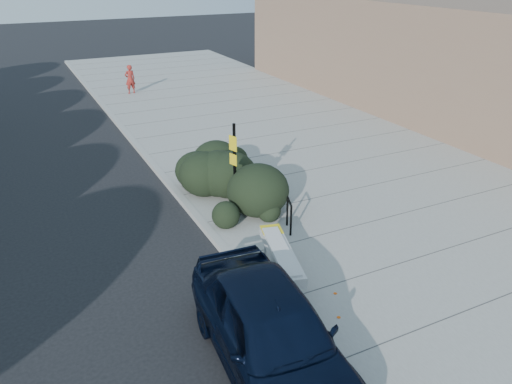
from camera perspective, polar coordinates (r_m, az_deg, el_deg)
ground at (r=12.34m, az=-2.61°, el=-8.13°), size 120.00×120.00×0.00m
sidewalk_near at (r=18.68m, az=6.86°, el=3.82°), size 11.20×50.00×0.15m
curb_near at (r=16.47m, az=-9.74°, el=0.72°), size 0.22×50.00×0.17m
bench at (r=11.30m, az=2.90°, el=-7.19°), size 1.08×2.43×0.72m
bike_rack at (r=13.22m, az=3.82°, el=-2.36°), size 0.24×0.57×0.88m
sign_post at (r=13.89m, az=-2.51°, el=3.35°), size 0.14×0.29×2.61m
hedge at (r=15.27m, az=-2.89°, el=2.73°), size 2.77×4.66×1.65m
sedan_navy at (r=9.05m, az=1.85°, el=-15.74°), size 2.31×4.95×1.64m
pedestrian at (r=28.64m, az=-14.20°, el=12.40°), size 0.60×0.43×1.54m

